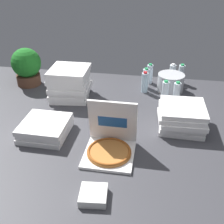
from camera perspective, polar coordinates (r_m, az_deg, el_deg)
The scene contains 15 objects.
ground_plane at distance 2.23m, azimuth -0.90°, elevation -4.58°, with size 3.20×2.40×0.02m, color #38383D.
open_pizza_box at distance 1.99m, azimuth -0.41°, elevation -6.73°, with size 0.35×0.36×0.37m.
pizza_stack_right_near at distance 2.31m, azimuth 14.20°, elevation -1.00°, with size 0.39×0.39×0.19m.
pizza_stack_right_mid at distance 2.24m, azimuth -13.61°, elevation -3.21°, with size 0.36×0.37×0.12m.
pizza_stack_left_mid at distance 2.71m, azimuth -8.76°, elevation 5.93°, with size 0.40×0.41×0.31m.
ice_bucket at distance 2.91m, azimuth 12.01°, elevation 5.98°, with size 0.27×0.27×0.18m, color #B7BABF.
water_bottle_0 at distance 2.67m, azimuth 10.90°, elevation 4.14°, with size 0.07×0.07×0.22m.
water_bottle_1 at distance 3.10m, azimuth 14.10°, elevation 7.57°, with size 0.07×0.07×0.22m.
water_bottle_2 at distance 2.67m, azimuth 13.20°, elevation 3.86°, with size 0.07×0.07×0.22m.
water_bottle_3 at distance 2.93m, azimuth 7.00°, elevation 6.92°, with size 0.07×0.07×0.22m.
water_bottle_4 at distance 3.05m, azimuth 7.81°, elevation 7.81°, with size 0.07×0.07×0.22m.
water_bottle_5 at distance 3.09m, azimuth 12.33°, elevation 7.69°, with size 0.07×0.07×0.22m.
water_bottle_6 at distance 2.83m, azimuth 6.76°, elevation 6.08°, with size 0.07×0.07×0.22m.
potted_plant at distance 3.09m, azimuth -17.22°, elevation 9.06°, with size 0.31×0.31×0.40m.
napkin_pile at distance 1.70m, azimuth -3.87°, elevation -16.75°, with size 0.16×0.16×0.05m, color white.
Camera 1 is at (0.34, -1.79, 1.28)m, focal length 44.25 mm.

